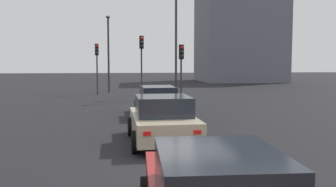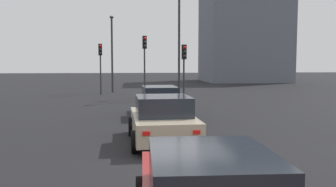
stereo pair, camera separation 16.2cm
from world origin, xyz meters
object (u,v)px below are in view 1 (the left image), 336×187
Objects in this scene: street_lamp_far at (176,29)px; car_beige_second at (163,120)px; traffic_light_far_left at (142,54)px; car_navy_lead at (157,102)px; traffic_light_near_right at (181,61)px; street_lamp_kerbside at (108,47)px; traffic_light_near_left at (97,58)px.

car_beige_second is at bearing 170.26° from street_lamp_far.
car_navy_lead is at bearing -5.02° from traffic_light_far_left.
car_beige_second is 11.37m from traffic_light_near_right.
street_lamp_far is (-5.67, -4.97, 1.03)m from street_lamp_kerbside.
street_lamp_far reaches higher than car_beige_second.
street_lamp_kerbside is (5.70, 2.53, 0.72)m from traffic_light_far_left.
traffic_light_near_left is (12.01, 3.64, 2.17)m from car_navy_lead.
traffic_light_near_left is 8.74m from traffic_light_near_right.
car_navy_lead is 5.67m from car_beige_second.
traffic_light_far_left reaches higher than car_beige_second.
street_lamp_kerbside reaches higher than car_navy_lead.
traffic_light_near_right reaches higher than car_navy_lead.
traffic_light_far_left is at bearing 90.55° from street_lamp_far.
car_beige_second is at bearing 8.32° from traffic_light_near_left.
car_navy_lead is 1.31× the size of traffic_light_near_right.
car_beige_second is 1.12× the size of traffic_light_near_right.
traffic_light_far_left is 6.27m from street_lamp_kerbside.
traffic_light_near_left is 0.62× the size of street_lamp_kerbside.
traffic_light_near_left is 0.47× the size of street_lamp_far.
traffic_light_near_right is at bearing 177.48° from street_lamp_far.
traffic_light_far_left is at bearing -150.85° from traffic_light_near_right.
traffic_light_far_left is at bearing -156.06° from street_lamp_kerbside.
car_navy_lead is 0.74× the size of street_lamp_kerbside.
car_beige_second is 20.46m from street_lamp_kerbside.
traffic_light_near_left is 0.91× the size of traffic_light_far_left.
traffic_light_far_left is (-3.29, -3.33, 0.27)m from traffic_light_near_left.
car_navy_lead is 5.99m from traffic_light_near_right.
street_lamp_far is (0.02, -2.44, 1.74)m from traffic_light_far_left.
car_navy_lead is at bearing 166.36° from street_lamp_far.
traffic_light_far_left is at bearing -0.06° from car_navy_lead.
street_lamp_far reaches higher than car_navy_lead.
car_beige_second reaches higher than car_navy_lead.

